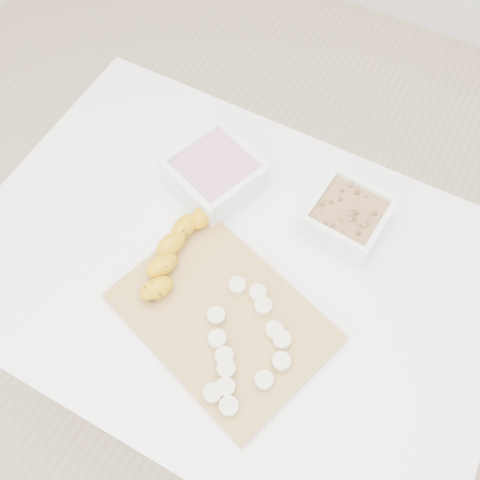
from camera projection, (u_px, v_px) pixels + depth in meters
The scene contains 7 objects.
ground at pixel (235, 371), 1.65m from camera, with size 3.50×3.50×0.00m, color #C6AD89.
table at pixel (233, 288), 1.07m from camera, with size 1.00×0.70×0.75m.
bowl_yogurt at pixel (215, 174), 1.05m from camera, with size 0.20×0.20×0.07m.
bowl_granola at pixel (347, 217), 1.00m from camera, with size 0.15×0.15×0.06m.
cutting_board at pixel (223, 317), 0.94m from camera, with size 0.36×0.26×0.01m, color #A87F44.
banana at pixel (175, 251), 0.97m from camera, with size 0.06×0.22×0.04m, color #CC9108, non-canonical shape.
banana_slices at pixel (244, 346), 0.89m from camera, with size 0.17×0.23×0.02m.
Camera 1 is at (0.21, -0.37, 1.65)m, focal length 40.00 mm.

